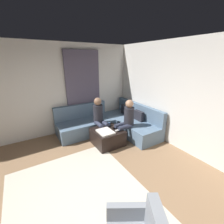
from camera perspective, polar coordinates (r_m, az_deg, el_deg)
ground_plane at (r=2.90m, az=-12.72°, el=-33.25°), size 6.00×6.00×0.10m
wall_back at (r=3.90m, az=30.39°, el=3.52°), size 6.00×0.12×2.70m
wall_left at (r=4.78m, az=-25.93°, el=6.71°), size 0.12×6.00×2.70m
curtain_panel at (r=4.99m, az=-10.66°, el=7.61°), size 0.06×1.10×2.50m
area_rug at (r=3.00m, az=-12.21°, el=-29.22°), size 2.60×2.20×0.01m
sectional_couch at (r=4.87m, az=-0.30°, el=-4.33°), size 2.10×2.55×0.87m
ottoman at (r=4.23m, az=-1.68°, el=-9.32°), size 0.76×0.76×0.42m
folded_blanket at (r=3.99m, az=-2.50°, el=-7.43°), size 0.44×0.36×0.04m
coffee_mug at (r=4.36m, az=-1.11°, el=-4.57°), size 0.08×0.08×0.10m
game_remote at (r=4.09m, az=2.24°, el=-6.84°), size 0.05×0.15×0.02m
person_on_couch_back at (r=4.22m, az=5.34°, el=-2.74°), size 0.30×0.60×1.20m
person_on_couch_side at (r=4.39m, az=-4.67°, el=-1.79°), size 0.60×0.30×1.20m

